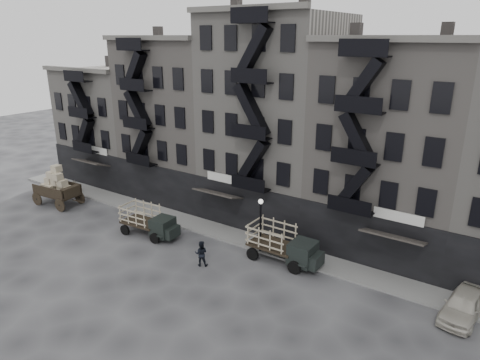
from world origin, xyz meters
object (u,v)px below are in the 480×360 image
Objects in this scene: horse at (70,186)px; pedestrian_west at (51,183)px; stake_truck_east at (283,242)px; stake_truck_west at (148,219)px; car_east at (464,305)px; pedestrian_mid at (201,253)px; wagon at (56,183)px.

horse is 2.26m from pedestrian_west.
stake_truck_east is 26.99m from pedestrian_west.
stake_truck_west reaches higher than car_east.
stake_truck_east reaches higher than horse.
stake_truck_west reaches higher than pedestrian_mid.
car_east is (34.77, 2.59, -1.39)m from wagon.
wagon reaches higher than pedestrian_mid.
pedestrian_west is 22.76m from pedestrian_mid.
pedestrian_mid reaches higher than car_east.
pedestrian_mid is at bearing -120.76° from horse.
wagon reaches higher than stake_truck_west.
pedestrian_mid is (-16.09, -3.89, 0.16)m from car_east.
stake_truck_west is at bearing -167.95° from stake_truck_east.
pedestrian_west is (-2.15, -0.70, 0.14)m from horse.
pedestrian_mid is (-4.43, -3.69, -0.61)m from stake_truck_east.
stake_truck_west is 2.72× the size of pedestrian_mid.
stake_truck_east reaches higher than pedestrian_west.
stake_truck_east reaches higher than car_east.
horse is 36.48m from car_east.
stake_truck_east is (24.82, -0.12, 0.81)m from horse.
pedestrian_mid is (6.58, -1.40, -0.48)m from stake_truck_west.
stake_truck_west is at bearing -120.06° from horse.
pedestrian_west reaches higher than car_east.
horse is at bearing -12.63° from pedestrian_west.
car_east is 2.62× the size of pedestrian_west.
horse is 0.34× the size of stake_truck_west.
wagon is at bearing -166.03° from horse.
horse is 0.37× the size of wagon.
stake_truck_west is at bearing -4.21° from wagon.
pedestrian_mid is at bearing -8.68° from wagon.
stake_truck_west is 16.07m from pedestrian_west.
pedestrian_west reaches higher than horse.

